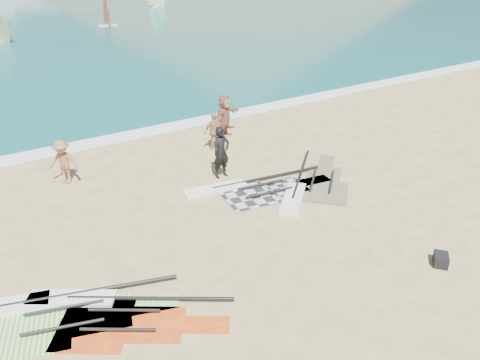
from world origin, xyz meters
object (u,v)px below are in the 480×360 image
beachgoer_mid (63,162)px  rig_grey (248,189)px  rig_red (107,312)px  person_wetsuit (221,152)px  rig_orange (310,187)px  rig_green (45,313)px  beachgoer_right (225,116)px  beachgoer_back (215,131)px  gear_bag_near (441,260)px

beachgoer_mid → rig_grey: bearing=3.7°
rig_red → person_wetsuit: person_wetsuit is taller
rig_orange → beachgoer_mid: (-7.18, 5.24, 0.79)m
person_wetsuit → rig_red: bearing=-147.5°
rig_green → rig_orange: same height
person_wetsuit → beachgoer_right: (2.36, 3.56, -0.01)m
rig_grey → beachgoer_mid: (-5.25, 4.15, 0.79)m
rig_orange → person_wetsuit: size_ratio=2.49×
person_wetsuit → beachgoer_mid: (-5.05, 2.67, -0.14)m
rig_red → person_wetsuit: size_ratio=2.22×
rig_green → rig_orange: bearing=26.7°
rig_grey → person_wetsuit: bearing=106.5°
rig_orange → beachgoer_right: beachgoer_right is taller
rig_red → beachgoer_back: bearing=79.2°
rig_green → beachgoer_back: 10.79m
beachgoer_mid → beachgoer_right: (7.41, 0.88, 0.13)m
rig_grey → beachgoer_right: bearing=75.5°
beachgoer_right → gear_bag_near: bearing=-119.7°
beachgoer_right → rig_red: bearing=-163.5°
person_wetsuit → beachgoer_back: size_ratio=1.20×
rig_green → gear_bag_near: (9.43, -3.89, 0.11)m
beachgoer_right → rig_grey: bearing=-141.5°
rig_green → beachgoer_right: bearing=55.7°
beachgoer_mid → beachgoer_right: size_ratio=0.86×
rig_red → person_wetsuit: 7.88m
rig_grey → beachgoer_back: 4.14m
rig_grey → beachgoer_right: size_ratio=2.79×
rig_grey → gear_bag_near: size_ratio=10.84×
person_wetsuit → beachgoer_back: (1.17, 2.47, -0.16)m
rig_orange → beachgoer_back: bearing=58.5°
rig_red → beachgoer_back: (7.29, 7.34, 0.77)m
beachgoer_back → beachgoer_mid: bearing=1.8°
rig_red → person_wetsuit: bearing=72.5°
rig_orange → beachgoer_back: beachgoer_back is taller
gear_bag_near → rig_orange: bearing=89.3°
gear_bag_near → beachgoer_back: 10.52m
rig_red → beachgoer_mid: bearing=115.9°
rig_green → person_wetsuit: size_ratio=2.66×
rig_grey → beachgoer_back: bearing=84.9°
rig_orange → gear_bag_near: size_ratio=9.81×
rig_grey → rig_orange: bearing=-20.8°
rig_orange → beachgoer_mid: beachgoer_mid is taller
rig_grey → rig_red: bearing=-143.2°
rig_grey → beachgoer_mid: beachgoer_mid is taller
rig_green → person_wetsuit: bearing=46.6°
rig_grey → gear_bag_near: 6.77m
person_wetsuit → beachgoer_mid: bearing=146.1°
rig_orange → person_wetsuit: 3.47m
rig_green → gear_bag_near: size_ratio=10.44×
rig_grey → rig_red: (-6.33, -3.39, -0.00)m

